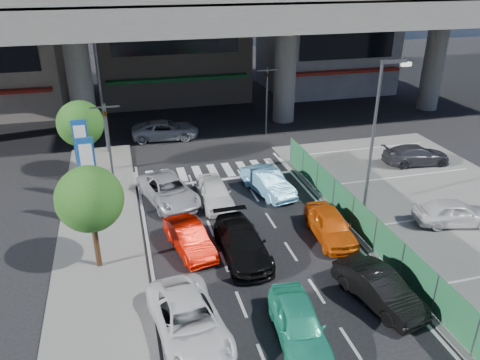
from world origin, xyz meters
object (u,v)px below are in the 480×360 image
object	(u,v)px
tree_near	(90,199)
sedan_white_front_mid	(215,192)
street_lamp_left	(103,86)
sedan_white_mid_left	(189,321)
kei_truck_front_right	(268,182)
taxi_orange_right	(330,225)
wagon_silver_front_left	(169,191)
traffic_light_right	(267,84)
signboard_near	(88,169)
parked_sedan_white	(454,212)
hatch_black_mid_right	(379,288)
crossing_wagon_silver	(165,130)
street_lamp_right	(378,125)
taxi_orange_left	(189,238)
taxi_teal_mid	(299,324)
parked_sedan_dgrey	(416,155)
traffic_cone	(380,227)
signboard_far	(82,149)
tree_far	(80,124)
traffic_light_left	(107,126)
sedan_black_mid	(242,243)

from	to	relation	value
tree_near	sedan_white_front_mid	bearing A→B (deg)	36.71
street_lamp_left	sedan_white_mid_left	distance (m)	19.74
kei_truck_front_right	taxi_orange_right	bearing A→B (deg)	-89.17
wagon_silver_front_left	traffic_light_right	bearing A→B (deg)	32.67
signboard_near	parked_sedan_white	size ratio (longest dim) A/B	1.18
hatch_black_mid_right	crossing_wagon_silver	size ratio (longest dim) A/B	0.82
traffic_light_right	taxi_orange_right	distance (m)	15.74
street_lamp_right	wagon_silver_front_left	bearing A→B (deg)	161.51
taxi_orange_left	parked_sedan_white	distance (m)	13.44
sedan_white_front_mid	taxi_orange_right	bearing A→B (deg)	-46.97
taxi_teal_mid	parked_sedan_dgrey	size ratio (longest dim) A/B	0.92
kei_truck_front_right	traffic_cone	bearing A→B (deg)	-68.82
sedan_white_mid_left	wagon_silver_front_left	world-z (taller)	sedan_white_mid_left
traffic_light_right	signboard_far	world-z (taller)	traffic_light_right
sedan_white_mid_left	tree_far	bearing A→B (deg)	97.74
sedan_white_mid_left	kei_truck_front_right	world-z (taller)	same
traffic_light_left	tree_far	size ratio (longest dim) A/B	1.08
signboard_near	tree_near	size ratio (longest dim) A/B	0.98
traffic_light_left	street_lamp_right	xyz separation A→B (m)	(13.37, -6.00, 0.83)
tree_near	traffic_cone	distance (m)	13.80
street_lamp_left	traffic_cone	bearing A→B (deg)	-48.82
sedan_white_mid_left	parked_sedan_dgrey	bearing A→B (deg)	28.13
taxi_orange_right	kei_truck_front_right	world-z (taller)	same
traffic_light_right	parked_sedan_white	bearing A→B (deg)	-72.61
traffic_light_left	crossing_wagon_silver	xyz separation A→B (m)	(3.99, 7.98, -3.24)
traffic_light_left	traffic_cone	size ratio (longest dim) A/B	8.29
taxi_teal_mid	street_lamp_left	bearing A→B (deg)	112.93
tree_near	parked_sedan_dgrey	xyz separation A→B (m)	(20.22, 6.60, -2.69)
sedan_black_mid	crossing_wagon_silver	distance (m)	16.80
traffic_light_right	traffic_cone	size ratio (longest dim) A/B	8.29
tree_near	taxi_teal_mid	bearing A→B (deg)	-42.48
signboard_far	taxi_orange_left	distance (m)	8.48
crossing_wagon_silver	traffic_cone	xyz separation A→B (m)	(8.66, -16.59, -0.32)
taxi_orange_right	parked_sedan_white	world-z (taller)	parked_sedan_white
street_lamp_right	taxi_orange_right	world-z (taller)	street_lamp_right
traffic_light_left	sedan_black_mid	distance (m)	10.84
wagon_silver_front_left	tree_far	bearing A→B (deg)	117.50
street_lamp_right	taxi_teal_mid	xyz separation A→B (m)	(-7.28, -8.31, -4.08)
taxi_orange_left	sedan_black_mid	distance (m)	2.50
sedan_black_mid	taxi_teal_mid	bearing A→B (deg)	-85.00
kei_truck_front_right	parked_sedan_white	xyz separation A→B (m)	(8.02, -5.95, 0.05)
street_lamp_right	tree_far	size ratio (longest dim) A/B	1.67
sedan_white_mid_left	sedan_white_front_mid	distance (m)	10.23
street_lamp_right	tree_near	distance (m)	14.38
crossing_wagon_silver	parked_sedan_white	world-z (taller)	parked_sedan_white
street_lamp_left	tree_far	world-z (taller)	street_lamp_left
signboard_far	taxi_orange_right	distance (m)	13.80
signboard_far	tree_far	xyz separation A→B (m)	(-0.20, 3.51, 0.32)
traffic_light_right	taxi_teal_mid	size ratio (longest dim) A/B	1.28
signboard_near	parked_sedan_white	world-z (taller)	signboard_near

